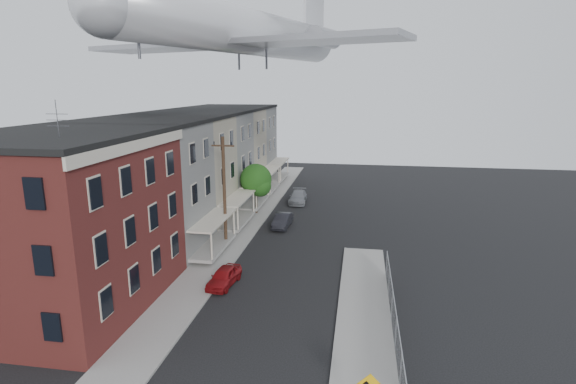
% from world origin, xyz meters
% --- Properties ---
extents(sidewalk_left, '(3.00, 62.00, 0.12)m').
position_xyz_m(sidewalk_left, '(-5.50, 24.00, 0.06)').
color(sidewalk_left, gray).
rests_on(sidewalk_left, ground).
extents(sidewalk_right, '(3.00, 26.00, 0.12)m').
position_xyz_m(sidewalk_right, '(5.50, 6.00, 0.06)').
color(sidewalk_right, gray).
rests_on(sidewalk_right, ground).
extents(curb_left, '(0.15, 62.00, 0.14)m').
position_xyz_m(curb_left, '(-4.05, 24.00, 0.07)').
color(curb_left, gray).
rests_on(curb_left, ground).
extents(curb_right, '(0.15, 26.00, 0.14)m').
position_xyz_m(curb_right, '(4.05, 6.00, 0.07)').
color(curb_right, gray).
rests_on(curb_right, ground).
extents(corner_building, '(10.31, 12.30, 12.15)m').
position_xyz_m(corner_building, '(-12.00, 7.00, 5.16)').
color(corner_building, '#3C1713').
rests_on(corner_building, ground).
extents(row_house_a, '(11.98, 7.00, 10.30)m').
position_xyz_m(row_house_a, '(-11.96, 16.50, 5.13)').
color(row_house_a, slate).
rests_on(row_house_a, ground).
extents(row_house_b, '(11.98, 7.00, 10.30)m').
position_xyz_m(row_house_b, '(-11.96, 23.50, 5.13)').
color(row_house_b, gray).
rests_on(row_house_b, ground).
extents(row_house_c, '(11.98, 7.00, 10.30)m').
position_xyz_m(row_house_c, '(-11.96, 30.50, 5.13)').
color(row_house_c, slate).
rests_on(row_house_c, ground).
extents(row_house_d, '(11.98, 7.00, 10.30)m').
position_xyz_m(row_house_d, '(-11.96, 37.50, 5.13)').
color(row_house_d, gray).
rests_on(row_house_d, ground).
extents(row_house_e, '(11.98, 7.00, 10.30)m').
position_xyz_m(row_house_e, '(-11.96, 44.50, 5.13)').
color(row_house_e, slate).
rests_on(row_house_e, ground).
extents(chainlink_fence, '(0.06, 18.06, 1.90)m').
position_xyz_m(chainlink_fence, '(7.00, 5.00, 1.00)').
color(chainlink_fence, gray).
rests_on(chainlink_fence, ground).
extents(utility_pole, '(1.80, 0.26, 9.00)m').
position_xyz_m(utility_pole, '(-5.60, 18.00, 4.67)').
color(utility_pole, black).
rests_on(utility_pole, ground).
extents(street_tree, '(3.22, 3.20, 5.20)m').
position_xyz_m(street_tree, '(-5.27, 27.92, 3.45)').
color(street_tree, black).
rests_on(street_tree, ground).
extents(car_near, '(1.81, 3.65, 1.20)m').
position_xyz_m(car_near, '(-3.60, 10.99, 0.60)').
color(car_near, maroon).
rests_on(car_near, ground).
extents(car_mid, '(1.51, 3.87, 1.26)m').
position_xyz_m(car_mid, '(-1.97, 23.99, 0.63)').
color(car_mid, black).
rests_on(car_mid, ground).
extents(car_far, '(2.07, 4.61, 1.31)m').
position_xyz_m(car_far, '(-1.80, 33.13, 0.66)').
color(car_far, slate).
rests_on(car_far, ground).
extents(airplane, '(26.78, 30.66, 8.91)m').
position_xyz_m(airplane, '(-4.21, 21.53, 17.08)').
color(airplane, silver).
rests_on(airplane, ground).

